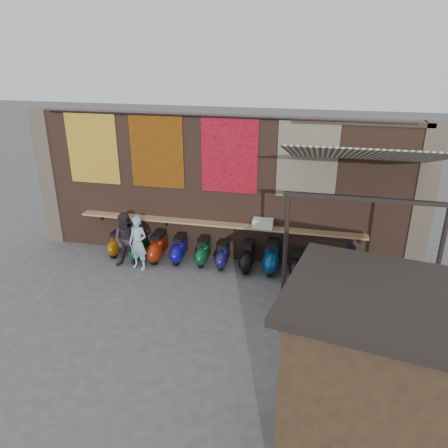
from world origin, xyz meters
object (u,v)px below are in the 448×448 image
scooter_stool_0 (117,243)px  scooter_stool_4 (203,252)px  shelf_box (263,223)px  diner_left (138,243)px  scooter_stool_2 (158,247)px  shopper_grey (361,299)px  scooter_stool_8 (296,263)px  diner_right (127,240)px  scooter_stool_7 (272,257)px  scooter_stool_3 (179,249)px  shopper_navy (348,279)px  scooter_stool_1 (138,247)px  scooter_stool_6 (247,257)px  scooter_stool_9 (319,264)px  shopper_tan (319,282)px  scooter_stool_5 (223,255)px  market_stall (388,393)px

scooter_stool_0 → scooter_stool_4: scooter_stool_4 is taller
shelf_box → diner_left: bearing=-164.4°
scooter_stool_2 → shopper_grey: (5.32, -2.11, 0.34)m
scooter_stool_8 → diner_right: diner_right is taller
scooter_stool_0 → scooter_stool_7: 4.48m
scooter_stool_3 → scooter_stool_8: scooter_stool_3 is taller
scooter_stool_3 → shopper_grey: bearing=-24.8°
scooter_stool_7 → shopper_navy: shopper_navy is taller
scooter_stool_0 → diner_left: bearing=-34.1°
scooter_stool_8 → scooter_stool_3: bearing=179.0°
shopper_navy → diner_left: bearing=-12.7°
scooter_stool_1 → scooter_stool_7: 3.82m
shopper_grey → shopper_navy: bearing=-59.0°
scooter_stool_6 → scooter_stool_9: scooter_stool_6 is taller
scooter_stool_7 → shopper_navy: 2.46m
scooter_stool_9 → shopper_navy: shopper_navy is taller
scooter_stool_1 → shopper_tan: bearing=-19.1°
diner_right → shopper_grey: 6.18m
shelf_box → scooter_stool_2: shelf_box is taller
diner_right → scooter_stool_7: bearing=1.0°
shelf_box → scooter_stool_9: (1.56, -0.29, -0.90)m
scooter_stool_0 → scooter_stool_5: scooter_stool_0 is taller
scooter_stool_5 → market_stall: bearing=-57.5°
scooter_stool_5 → diner_left: diner_left is taller
shelf_box → diner_left: (-3.22, -0.90, -0.50)m
scooter_stool_4 → shopper_grey: (4.02, -2.20, 0.38)m
scooter_stool_8 → scooter_stool_7: bearing=175.4°
scooter_stool_2 → scooter_stool_4: scooter_stool_2 is taller
scooter_stool_2 → shopper_tan: shopper_tan is taller
diner_right → market_stall: bearing=-47.0°
shopper_grey → shopper_tan: (-0.88, 0.38, 0.09)m
shopper_tan → scooter_stool_0: bearing=139.8°
scooter_stool_1 → scooter_stool_3: 1.22m
diner_left → scooter_stool_4: bearing=33.6°
scooter_stool_1 → shopper_grey: size_ratio=0.49×
shelf_box → scooter_stool_4: shelf_box is taller
scooter_stool_7 → diner_left: diner_left is taller
scooter_stool_1 → shopper_navy: 5.90m
scooter_stool_6 → shopper_tan: size_ratio=0.49×
shelf_box → diner_right: size_ratio=0.35×
scooter_stool_3 → scooter_stool_4: scooter_stool_3 is taller
scooter_stool_3 → shopper_tan: size_ratio=0.47×
scooter_stool_3 → market_stall: bearing=-49.3°
scooter_stool_2 → market_stall: market_stall is taller
scooter_stool_2 → scooter_stool_8: scooter_stool_2 is taller
scooter_stool_3 → market_stall: (4.78, -5.57, 0.99)m
scooter_stool_6 → shopper_tan: 2.61m
diner_left → diner_right: 0.32m
scooter_stool_4 → shopper_navy: 4.12m
shelf_box → scooter_stool_0: shelf_box is taller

